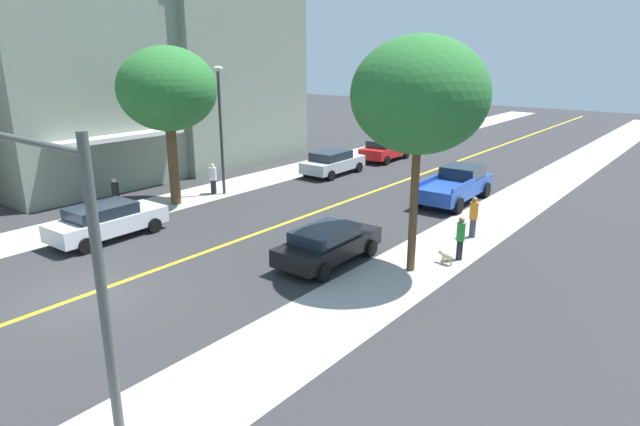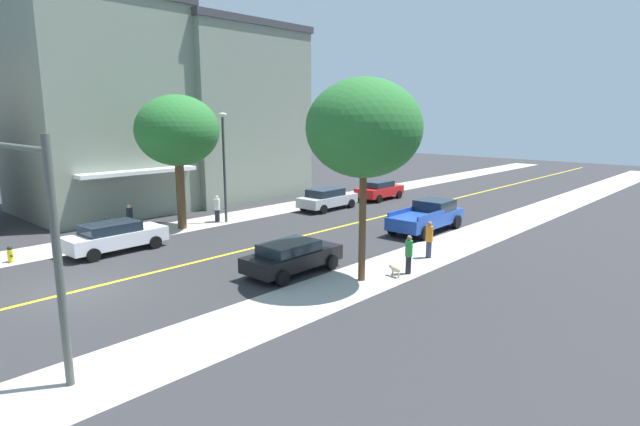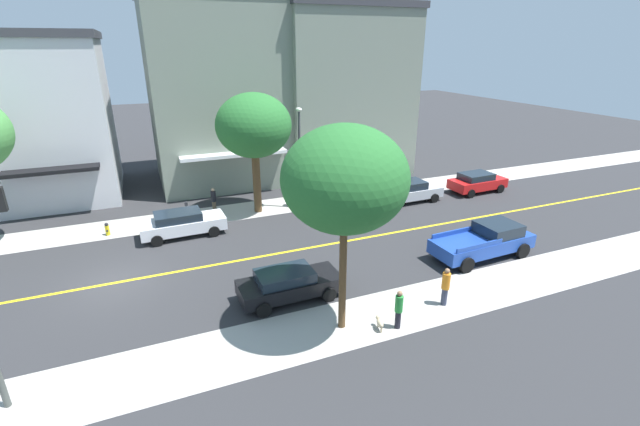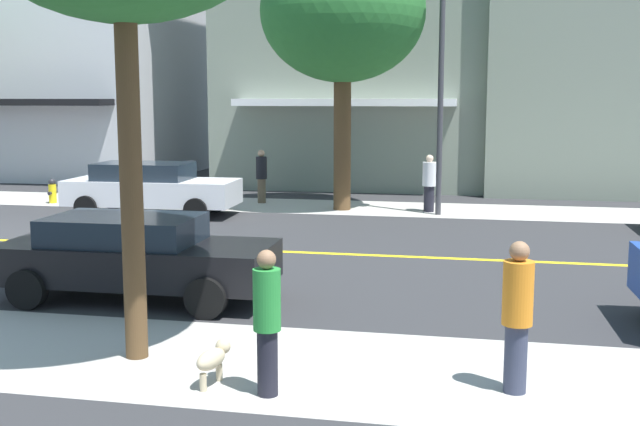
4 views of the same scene
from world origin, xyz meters
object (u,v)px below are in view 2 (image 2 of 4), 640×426
Objects in this scene: street_tree_right_corner at (177,131)px; white_sedan_left_curb at (115,236)px; parking_meter at (107,226)px; pedestrian_green_shirt at (409,253)px; pedestrian_white_shirt at (217,208)px; silver_sedan_left_curb at (327,198)px; blue_pickup_truck at (427,216)px; small_dog at (395,269)px; street_lamp at (224,156)px; red_sedan_left_curb at (379,190)px; pedestrian_orange_shirt at (429,239)px; traffic_light_mast at (30,212)px; street_tree_left_near at (364,128)px; fire_hydrant at (10,254)px; pedestrian_black_shirt at (130,218)px; black_sedan_right_curb at (292,256)px.

street_tree_right_corner is 1.61× the size of white_sedan_left_curb.
street_tree_right_corner reaches higher than parking_meter.
pedestrian_green_shirt is at bearing 6.78° from street_tree_right_corner.
pedestrian_green_shirt reaches higher than pedestrian_white_shirt.
white_sedan_left_curb is at bearing -66.85° from street_tree_right_corner.
silver_sedan_left_curb is at bearing -1.82° from white_sedan_left_curb.
white_sedan_left_curb is at bearing 178.77° from silver_sedan_left_curb.
small_dog is (3.46, -8.26, -0.56)m from blue_pickup_truck.
street_tree_right_corner is 1.15× the size of street_lamp.
parking_meter is at bearing 172.56° from red_sedan_left_curb.
street_lamp is 14.61m from small_dog.
pedestrian_orange_shirt is (13.52, 1.61, -3.22)m from street_lamp.
small_dog is at bearing -128.56° from silver_sedan_left_curb.
white_sedan_left_curb is at bearing 108.40° from pedestrian_white_shirt.
pedestrian_green_shirt is at bearing -141.88° from red_sedan_left_curb.
street_tree_right_corner is 1.25× the size of traffic_light_mast.
red_sedan_left_curb is at bearing 124.36° from street_tree_left_near.
street_lamp is 3.87× the size of pedestrian_orange_shirt.
street_tree_right_corner reaches higher than pedestrian_green_shirt.
blue_pickup_truck reaches higher than pedestrian_green_shirt.
fire_hydrant is 12.60m from street_lamp.
pedestrian_black_shirt reaches higher than white_sedan_left_curb.
fire_hydrant is 12.28m from traffic_light_mast.
fire_hydrant is 21.28m from blue_pickup_truck.
traffic_light_mast reaches higher than parking_meter.
street_lamp is at bearing 81.13° from street_tree_right_corner.
street_tree_right_corner reaches higher than street_lamp.
pedestrian_green_shirt is at bearing -125.99° from silver_sedan_left_curb.
pedestrian_orange_shirt reaches higher than black_sedan_right_curb.
traffic_light_mast reaches higher than red_sedan_left_curb.
fire_hydrant is 0.16× the size of white_sedan_left_curb.
traffic_light_mast is at bearing -157.46° from silver_sedan_left_curb.
street_lamp is (0.44, 2.85, -1.55)m from street_tree_right_corner.
pedestrian_green_shirt is (3.67, 3.27, 0.15)m from black_sedan_right_curb.
fire_hydrant reaches higher than small_dog.
pedestrian_orange_shirt is (11.64, -11.90, 0.14)m from red_sedan_left_curb.
street_lamp is at bearing -19.77° from pedestrian_orange_shirt.
street_tree_left_near is 1.30× the size of traffic_light_mast.
pedestrian_orange_shirt is 3.51m from small_dog.
black_sedan_right_curb is 2.69× the size of pedestrian_black_shirt.
black_sedan_right_curb is at bearing -3.58° from pedestrian_black_shirt.
pedestrian_white_shirt is (-11.91, 14.12, -3.32)m from traffic_light_mast.
street_tree_right_corner is 5.61m from pedestrian_black_shirt.
street_lamp reaches higher than black_sedan_right_curb.
silver_sedan_left_curb is 2.66× the size of pedestrian_orange_shirt.
street_lamp is at bearing 88.96° from parking_meter.
traffic_light_mast is 10.64m from black_sedan_right_curb.
street_lamp is 10.38× the size of small_dog.
pedestrian_black_shirt is (-3.27, -19.09, 0.10)m from red_sedan_left_curb.
traffic_light_mast is 9.51× the size of small_dog.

